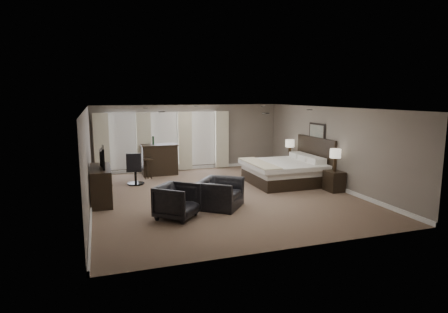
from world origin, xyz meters
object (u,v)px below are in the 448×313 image
object	(u,v)px
nightstand_far	(289,166)
dresser	(101,185)
lamp_near	(335,160)
bar_stool_left	(148,169)
nightstand_near	(334,181)
desk_chair	(135,168)
tv	(100,165)
bar_counter	(159,159)
bed	(287,161)
armchair_far	(177,200)
bar_stool_right	(163,165)
armchair_near	(220,189)
lamp_far	(290,149)

from	to	relation	value
nightstand_far	dresser	distance (m)	7.17
lamp_near	bar_stool_left	world-z (taller)	lamp_near
nightstand_near	desk_chair	size ratio (longest dim) A/B	0.58
tv	bar_counter	xyz separation A→B (m)	(2.14, 3.20, -0.47)
lamp_near	dresser	xyz separation A→B (m)	(-6.92, 1.02, -0.49)
bed	armchair_far	bearing A→B (deg)	-150.17
bar_stool_left	bar_stool_right	bearing A→B (deg)	35.26
armchair_near	desk_chair	bearing A→B (deg)	67.46
lamp_near	nightstand_near	bearing A→B (deg)	0.00
bed	bar_counter	xyz separation A→B (m)	(-3.89, 2.77, -0.19)
dresser	desk_chair	xyz separation A→B (m)	(1.12, 1.88, 0.05)
bar_stool_left	nightstand_near	bearing A→B (deg)	-34.78
tv	desk_chair	distance (m)	2.25
bed	bar_counter	world-z (taller)	bed
armchair_far	armchair_near	bearing A→B (deg)	-27.66
nightstand_far	bar_stool_right	bearing A→B (deg)	165.51
tv	armchair_far	distance (m)	2.74
nightstand_near	armchair_near	bearing A→B (deg)	-172.69
nightstand_near	bar_counter	size ratio (longest dim) A/B	0.47
lamp_near	armchair_far	world-z (taller)	lamp_near
bed	desk_chair	distance (m)	5.13
dresser	bar_counter	distance (m)	3.85
lamp_far	armchair_near	xyz separation A→B (m)	(-3.92, -3.40, -0.44)
nightstand_far	armchair_near	size ratio (longest dim) A/B	0.51
nightstand_near	armchair_far	world-z (taller)	armchair_far
bed	desk_chair	xyz separation A→B (m)	(-4.91, 1.45, -0.22)
tv	desk_chair	world-z (taller)	tv
nightstand_far	bar_counter	xyz separation A→B (m)	(-4.78, 1.32, 0.29)
lamp_near	bar_counter	size ratio (longest dim) A/B	0.52
lamp_near	bar_stool_left	distance (m)	6.47
bar_stool_left	tv	bearing A→B (deg)	-121.57
bed	tv	size ratio (longest dim) A/B	2.44
armchair_far	desk_chair	xyz separation A→B (m)	(-0.62, 3.92, 0.09)
lamp_far	bar_stool_left	bearing A→B (deg)	171.68
tv	armchair_near	world-z (taller)	tv
armchair_far	bar_counter	world-z (taller)	bar_counter
dresser	armchair_far	world-z (taller)	dresser
bed	bar_stool_right	bearing A→B (deg)	144.91
armchair_near	bar_counter	bearing A→B (deg)	48.91
desk_chair	dresser	bearing A→B (deg)	74.58
bed	lamp_near	size ratio (longest dim) A/B	3.44
nightstand_far	desk_chair	size ratio (longest dim) A/B	0.54
armchair_near	armchair_far	world-z (taller)	armchair_near
bed	lamp_far	distance (m)	1.71
bed	bar_stool_left	size ratio (longest dim) A/B	3.27
bar_counter	bar_stool_right	size ratio (longest dim) A/B	1.80
bar_counter	nightstand_far	bearing A→B (deg)	-15.39
dresser	lamp_far	bearing A→B (deg)	15.20
nightstand_near	dresser	world-z (taller)	dresser
dresser	tv	xyz separation A→B (m)	(0.00, 0.00, 0.56)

